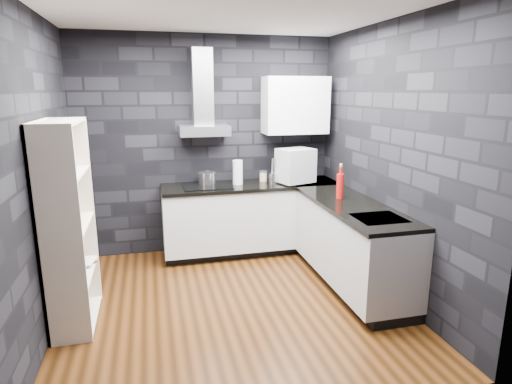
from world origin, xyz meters
name	(u,v)px	position (x,y,z in m)	size (l,w,h in m)	color
ground	(232,303)	(0.00, 0.00, 0.00)	(3.20, 3.20, 0.00)	#45240D
ceiling	(228,8)	(0.00, 0.00, 2.70)	(3.20, 3.20, 0.00)	white
wall_back	(207,146)	(0.00, 1.62, 1.35)	(3.20, 0.05, 2.70)	black
wall_front	(286,219)	(0.00, -1.62, 1.35)	(3.20, 0.05, 2.70)	black
wall_left	(35,176)	(-1.62, 0.00, 1.35)	(0.05, 3.20, 2.70)	black
wall_right	(391,161)	(1.62, 0.00, 1.35)	(0.05, 3.20, 2.70)	black
toekick_back	(251,247)	(0.50, 1.34, 0.05)	(2.18, 0.50, 0.10)	black
toekick_right	(353,280)	(1.34, 0.10, 0.05)	(0.50, 1.78, 0.10)	black
counter_back_cab	(251,216)	(0.50, 1.30, 0.48)	(2.20, 0.60, 0.76)	silver
counter_right_cab	(352,243)	(1.30, 0.10, 0.48)	(0.60, 1.80, 0.76)	silver
counter_back_top	(251,185)	(0.50, 1.29, 0.88)	(2.20, 0.62, 0.04)	black
counter_right_top	(353,206)	(1.29, 0.10, 0.88)	(0.62, 1.80, 0.04)	black
counter_corner_top	(311,182)	(1.30, 1.30, 0.88)	(0.62, 0.62, 0.04)	black
hood_body	(204,131)	(-0.05, 1.43, 1.56)	(0.60, 0.34, 0.12)	#B6B5BB
hood_chimney	(202,87)	(-0.05, 1.50, 2.07)	(0.24, 0.20, 0.90)	#B6B5BB
upper_cabinet	(295,105)	(1.10, 1.43, 1.85)	(0.80, 0.35, 0.70)	silver
cooktop	(207,186)	(-0.05, 1.30, 0.91)	(0.58, 0.50, 0.01)	black
sink_rim	(379,218)	(1.30, -0.40, 0.89)	(0.44, 0.40, 0.01)	#B6B5BB
pot	(207,178)	(-0.04, 1.40, 0.98)	(0.21, 0.21, 0.13)	silver
glass_vase	(238,172)	(0.33, 1.32, 1.05)	(0.12, 0.12, 0.30)	white
storage_jar	(263,177)	(0.69, 1.42, 0.96)	(0.10, 0.10, 0.12)	tan
utensil_crock	(273,179)	(0.76, 1.23, 0.97)	(0.10, 0.10, 0.13)	silver
appliance_garage	(295,165)	(1.04, 1.20, 1.12)	(0.42, 0.32, 0.42)	#B1B3B8
red_bottle	(340,186)	(1.26, 0.36, 1.03)	(0.08, 0.08, 0.27)	maroon
bookshelf	(68,226)	(-1.42, 0.03, 0.90)	(0.34, 0.80, 1.80)	beige
fruit_bowl	(65,226)	(-1.42, -0.09, 0.94)	(0.20, 0.20, 0.05)	white
book_red	(73,254)	(-1.44, 0.22, 0.57)	(0.17, 0.02, 0.23)	maroon
book_second	(74,251)	(-1.43, 0.24, 0.59)	(0.17, 0.02, 0.24)	#B2B2B2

